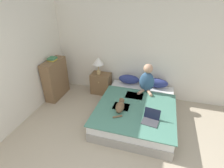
# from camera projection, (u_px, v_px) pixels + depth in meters

# --- Properties ---
(wall_back) EXTENTS (5.39, 0.05, 2.55)m
(wall_back) POSITION_uv_depth(u_px,v_px,m) (139.00, 49.00, 4.32)
(wall_back) COLOR silver
(wall_back) RESTS_ON ground_plane
(wall_side) EXTENTS (0.05, 4.08, 2.55)m
(wall_side) POSITION_uv_depth(u_px,v_px,m) (19.00, 62.00, 3.56)
(wall_side) COLOR silver
(wall_side) RESTS_ON ground_plane
(bed) EXTENTS (1.64, 1.99, 0.39)m
(bed) POSITION_uv_depth(u_px,v_px,m) (136.00, 111.00, 3.91)
(bed) COLOR #9E998E
(bed) RESTS_ON ground_plane
(pillow_near) EXTENTS (0.55, 0.23, 0.24)m
(pillow_near) POSITION_uv_depth(u_px,v_px,m) (129.00, 79.00, 4.56)
(pillow_near) COLOR navy
(pillow_near) RESTS_ON bed
(pillow_far) EXTENTS (0.55, 0.23, 0.24)m
(pillow_far) POSITION_uv_depth(u_px,v_px,m) (157.00, 83.00, 4.38)
(pillow_far) COLOR navy
(pillow_far) RESTS_ON bed
(person_sitting) EXTENTS (0.36, 0.36, 0.70)m
(person_sitting) POSITION_uv_depth(u_px,v_px,m) (147.00, 80.00, 4.12)
(person_sitting) COLOR #33567A
(person_sitting) RESTS_ON bed
(cat_tabby) EXTENTS (0.19, 0.54, 0.18)m
(cat_tabby) POSITION_uv_depth(u_px,v_px,m) (120.00, 106.00, 3.58)
(cat_tabby) COLOR brown
(cat_tabby) RESTS_ON bed
(laptop_open) EXTENTS (0.33, 0.30, 0.23)m
(laptop_open) POSITION_uv_depth(u_px,v_px,m) (151.00, 119.00, 3.28)
(laptop_open) COLOR #424247
(laptop_open) RESTS_ON bed
(nightstand) EXTENTS (0.52, 0.38, 0.58)m
(nightstand) POSITION_uv_depth(u_px,v_px,m) (101.00, 83.00, 4.82)
(nightstand) COLOR brown
(nightstand) RESTS_ON ground_plane
(table_lamp) EXTENTS (0.29, 0.29, 0.46)m
(table_lamp) POSITION_uv_depth(u_px,v_px,m) (98.00, 62.00, 4.53)
(table_lamp) COLOR tan
(table_lamp) RESTS_ON nightstand
(bookshelf) EXTENTS (0.28, 0.78, 1.02)m
(bookshelf) POSITION_uv_depth(u_px,v_px,m) (56.00, 79.00, 4.57)
(bookshelf) COLOR brown
(bookshelf) RESTS_ON ground_plane
(book_stack_top) EXTENTS (0.19, 0.21, 0.08)m
(book_stack_top) POSITION_uv_depth(u_px,v_px,m) (52.00, 59.00, 4.31)
(book_stack_top) COLOR gold
(book_stack_top) RESTS_ON bookshelf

